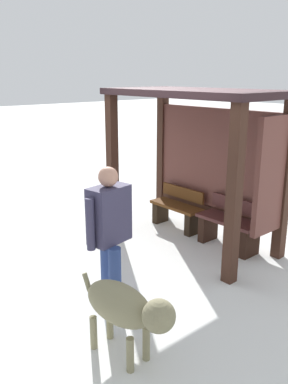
% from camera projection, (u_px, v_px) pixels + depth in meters
% --- Properties ---
extents(ground_plane, '(60.00, 60.00, 0.00)m').
position_uv_depth(ground_plane, '(189.00, 241.00, 6.52)').
color(ground_plane, white).
extents(bus_shelter, '(2.73, 1.39, 2.37)m').
position_uv_depth(bus_shelter, '(206.00, 139.00, 6.12)').
color(bus_shelter, '#3C2319').
rests_on(bus_shelter, ground).
extents(bench_left_inside, '(0.99, 0.35, 0.70)m').
position_uv_depth(bench_left_inside, '(177.00, 210.00, 7.02)').
color(bench_left_inside, '#573214').
rests_on(bench_left_inside, ground).
extents(bench_center_inside, '(0.99, 0.41, 0.75)m').
position_uv_depth(bench_center_inside, '(229.00, 227.00, 6.20)').
color(bench_center_inside, '#4E2724').
rests_on(bench_center_inside, ground).
extents(person_walking, '(0.52, 0.66, 1.64)m').
position_uv_depth(person_walking, '(109.00, 227.00, 4.45)').
color(person_walking, '#3C3855').
rests_on(person_walking, ground).
extents(dog, '(1.13, 0.45, 0.76)m').
position_uv_depth(dog, '(125.00, 307.00, 3.69)').
color(dog, gray).
rests_on(dog, ground).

